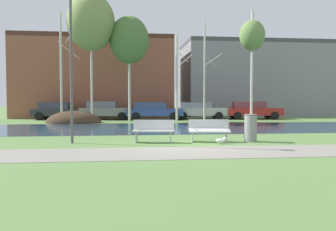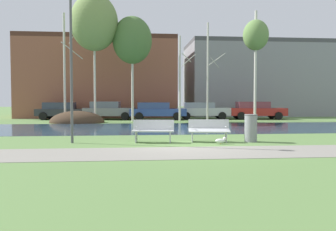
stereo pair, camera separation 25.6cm
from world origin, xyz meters
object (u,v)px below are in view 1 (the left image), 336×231
streetlamp (71,40)px  bench_left (154,130)px  parked_hatch_third_blue (154,110)px  parked_wagon_fourth_silver (199,110)px  parked_sedan_second_grey (105,110)px  parked_suv_fifth_red (252,110)px  seagull (221,140)px  bench_right (209,130)px  parked_van_nearest_dark (59,110)px  trash_bin (251,128)px

streetlamp → bench_left: bearing=-2.2°
parked_hatch_third_blue → parked_wagon_fourth_silver: (3.85, 0.34, 0.00)m
parked_sedan_second_grey → streetlamp: bearing=-90.6°
parked_suv_fifth_red → parked_sedan_second_grey: bearing=176.7°
seagull → parked_sedan_second_grey: size_ratio=0.10×
seagull → parked_hatch_third_blue: 15.97m
bench_left → parked_hatch_third_blue: (1.09, 15.17, 0.29)m
seagull → bench_right: bearing=111.4°
parked_van_nearest_dark → bench_right: bearing=-61.0°
seagull → parked_wagon_fourth_silver: parked_wagon_fourth_silver is taller
bench_left → streetlamp: streetlamp is taller
parked_wagon_fourth_silver → parked_suv_fifth_red: 4.54m
bench_left → parked_van_nearest_dark: bearing=112.7°
parked_sedan_second_grey → parked_suv_fifth_red: 12.38m
bench_left → parked_van_nearest_dark: (-6.72, 16.08, 0.29)m
trash_bin → streetlamp: 7.66m
parked_van_nearest_dark → parked_sedan_second_grey: 3.82m
seagull → parked_suv_fifth_red: size_ratio=0.09×
parked_hatch_third_blue → parked_van_nearest_dark: bearing=173.3°
parked_hatch_third_blue → parked_suv_fifth_red: parked_suv_fifth_red is taller
bench_right → parked_suv_fifth_red: bearing=64.2°
parked_wagon_fourth_silver → parked_suv_fifth_red: size_ratio=0.96×
bench_left → seagull: bearing=-16.6°
streetlamp → parked_wagon_fourth_silver: 17.63m
parked_sedan_second_grey → bench_left: bearing=-79.5°
bench_left → parked_sedan_second_grey: (-2.91, 15.77, 0.32)m
bench_right → parked_sedan_second_grey: parked_sedan_second_grey is taller
bench_right → parked_sedan_second_grey: size_ratio=0.39×
parked_van_nearest_dark → parked_suv_fifth_red: parked_suv_fifth_red is taller
streetlamp → parked_hatch_third_blue: size_ratio=1.25×
bench_left → streetlamp: 4.61m
bench_left → parked_wagon_fourth_silver: parked_wagon_fourth_silver is taller
bench_left → parked_suv_fifth_red: bearing=57.9°
trash_bin → parked_sedan_second_grey: 17.30m
parked_hatch_third_blue → parked_wagon_fourth_silver: 3.86m
parked_wagon_fourth_silver → trash_bin: bearing=-94.1°
bench_right → parked_suv_fifth_red: size_ratio=0.35×
bench_right → parked_wagon_fourth_silver: (2.75, 15.50, 0.29)m
trash_bin → parked_wagon_fourth_silver: bearing=85.9°
bench_left → bench_right: bearing=0.0°
parked_suv_fifth_red → streetlamp: bearing=-130.0°
parked_sedan_second_grey → parked_suv_fifth_red: size_ratio=0.90×
parked_hatch_third_blue → parked_suv_fifth_red: 8.36m
bench_right → parked_sedan_second_grey: 16.58m
seagull → bench_left: bearing=163.4°
bench_right → parked_suv_fifth_red: parked_suv_fifth_red is taller
trash_bin → bench_left: bearing=177.4°
trash_bin → parked_wagon_fourth_silver: size_ratio=0.24×
streetlamp → parked_suv_fifth_red: (12.54, 14.94, -3.11)m
seagull → streetlamp: streetlamp is taller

